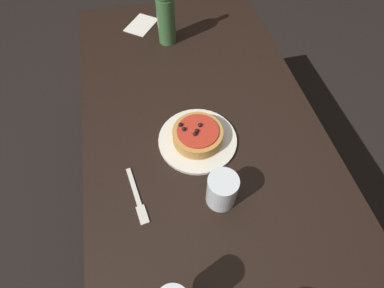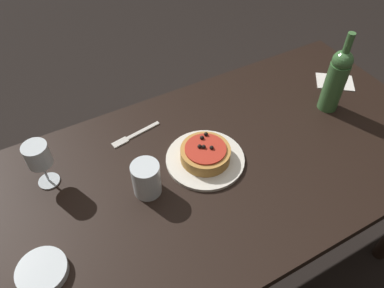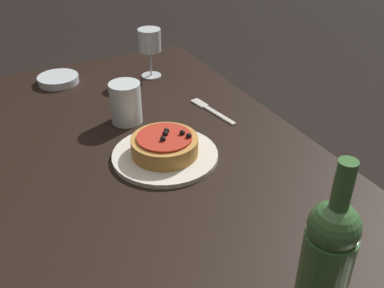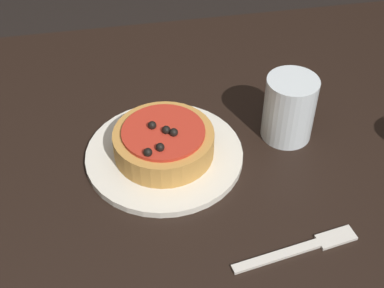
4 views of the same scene
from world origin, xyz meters
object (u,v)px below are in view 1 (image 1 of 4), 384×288
at_px(water_cup, 222,190).
at_px(dinner_plate, 198,140).
at_px(fork, 138,199).
at_px(dining_table, 201,139).
at_px(wine_bottle, 166,13).
at_px(pizza, 198,135).

bearing_deg(water_cup, dinner_plate, -174.85).
height_order(water_cup, fork, water_cup).
distance_m(dining_table, dinner_plate, 0.12).
relative_size(dining_table, water_cup, 13.52).
xyz_separation_m(wine_bottle, fork, (0.72, -0.21, -0.13)).
bearing_deg(pizza, dinner_plate, 68.79).
distance_m(pizza, wine_bottle, 0.56).
height_order(dinner_plate, wine_bottle, wine_bottle).
bearing_deg(dining_table, water_cup, -2.17).
bearing_deg(dinner_plate, dining_table, 155.78).
xyz_separation_m(dining_table, water_cup, (0.29, -0.01, 0.15)).
xyz_separation_m(water_cup, fork, (-0.05, -0.24, -0.06)).
relative_size(dinner_plate, pizza, 1.59).
bearing_deg(fork, wine_bottle, 154.08).
bearing_deg(pizza, fork, -52.96).
xyz_separation_m(pizza, fork, (0.17, -0.22, -0.03)).
relative_size(dinner_plate, fork, 1.37).
bearing_deg(dining_table, pizza, -24.39).
bearing_deg(pizza, dining_table, 155.61).
bearing_deg(dinner_plate, fork, -53.00).
height_order(wine_bottle, water_cup, wine_bottle).
bearing_deg(fork, water_cup, 68.71).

